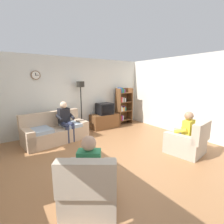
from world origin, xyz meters
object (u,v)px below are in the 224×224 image
Objects in this scene: person_on_couch at (66,119)px; armchair_near_window at (90,188)px; floor_lamp at (81,93)px; bookshelf at (123,105)px; person_in_right_armchair at (184,130)px; couch at (55,131)px; tv_stand at (104,121)px; armchair_near_bookshelf at (187,143)px; person_in_left_armchair at (90,166)px; tv at (105,109)px.

armchair_near_window is at bearing -102.37° from person_on_couch.
armchair_near_window is at bearing -112.19° from floor_lamp.
bookshelf is 1.27× the size of person_on_couch.
armchair_near_window is 2.95m from person_in_right_armchair.
tv_stand is at bearing 10.35° from couch.
armchair_near_window is 0.95× the size of person_on_couch.
couch is 3.84m from armchair_near_bookshelf.
couch is 3.78m from person_in_right_armchair.
armchair_near_window is 1.18× the size of armchair_near_bookshelf.
person_in_left_armchair reaches higher than armchair_near_bookshelf.
person_in_left_armchair reaches higher than tv_stand.
person_on_couch is (0.65, 2.96, 0.41)m from armchair_near_window.
floor_lamp is at bearing 23.08° from couch.
bookshelf is at bearing 46.18° from person_in_left_armchair.
floor_lamp is (-0.93, 0.10, 1.17)m from tv_stand.
tv_stand is at bearing -175.90° from bookshelf.
tv is at bearing 99.82° from armchair_near_bookshelf.
bookshelf is 1.41× the size of person_in_right_armchair.
person_on_couch reaches higher than tv.
person_in_left_armchair and person_in_right_armchair have the same top height.
floor_lamp is 1.57× the size of armchair_near_window.
bookshelf is 1.41× the size of person_in_left_armchair.
tv reaches higher than armchair_near_window.
couch is 1.82× the size of tv_stand.
couch and armchair_near_window have the same top height.
person_in_left_armchair is (-2.33, -3.37, 0.32)m from tv_stand.
person_on_couch is at bearing -165.18° from tv.
bookshelf is at bearing 46.34° from armchair_near_window.
person_in_left_armchair reaches higher than armchair_near_window.
floor_lamp is 1.49× the size of person_on_couch.
tv_stand is 0.93× the size of armchair_near_window.
couch is 2.12m from tv.
person_on_couch is 1.11× the size of person_in_left_armchair.
armchair_near_window is at bearing -124.61° from tv_stand.
floor_lamp is 3.81m from armchair_near_bookshelf.
bookshelf reaches higher than armchair_near_window.
tv is 0.54× the size of person_in_left_armchair.
person_on_couch is at bearing -164.43° from tv_stand.
person_in_right_armchair is at bearing 4.90° from person_in_left_armchair.
tv is at bearing 9.68° from couch.
floor_lamp is 1.24m from person_on_couch.
bookshelf is (0.98, 0.07, 0.53)m from tv_stand.
bookshelf is at bearing 82.18° from person_in_right_armchair.
armchair_near_window is at bearing -175.49° from armchair_near_bookshelf.
tv is 0.54× the size of person_in_right_armchair.
armchair_near_bookshelf is (-0.42, -3.28, -0.53)m from bookshelf.
tv is 0.60× the size of armchair_near_bookshelf.
person_on_couch reaches higher than person_in_left_armchair.
armchair_near_bookshelf is 0.33m from person_in_right_armchair.
couch is at bearing 132.35° from armchair_near_bookshelf.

